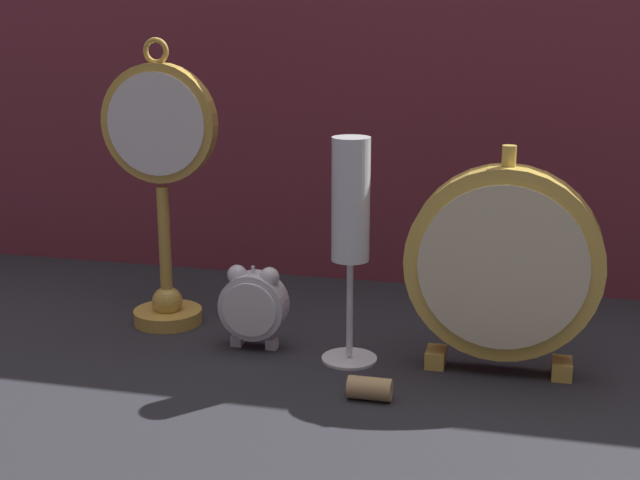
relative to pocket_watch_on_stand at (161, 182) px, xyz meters
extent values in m
plane|color=#232328|center=(0.19, -0.10, -0.17)|extent=(4.00, 4.00, 0.00)
cube|color=brown|center=(0.19, 0.23, 0.14)|extent=(1.68, 0.01, 0.61)
cylinder|color=gold|center=(0.00, 0.00, -0.16)|extent=(0.08, 0.08, 0.02)
sphere|color=gold|center=(0.00, 0.00, -0.14)|extent=(0.04, 0.04, 0.04)
cylinder|color=gold|center=(0.00, 0.00, -0.08)|extent=(0.01, 0.01, 0.15)
cylinder|color=gold|center=(0.00, 0.00, 0.07)|extent=(0.13, 0.02, 0.13)
cylinder|color=silver|center=(0.00, -0.01, 0.07)|extent=(0.12, 0.00, 0.12)
torus|color=gold|center=(0.00, 0.00, 0.15)|extent=(0.03, 0.01, 0.03)
cube|color=silver|center=(0.10, -0.05, -0.16)|extent=(0.01, 0.01, 0.01)
cube|color=silver|center=(0.14, -0.05, -0.16)|extent=(0.01, 0.01, 0.01)
cylinder|color=silver|center=(0.12, -0.05, -0.12)|extent=(0.07, 0.03, 0.07)
cylinder|color=silver|center=(0.12, -0.07, -0.12)|extent=(0.06, 0.00, 0.06)
sphere|color=silver|center=(0.11, -0.05, -0.09)|extent=(0.02, 0.02, 0.02)
sphere|color=silver|center=(0.14, -0.05, -0.09)|extent=(0.02, 0.02, 0.02)
cylinder|color=silver|center=(0.12, -0.05, -0.08)|extent=(0.00, 0.00, 0.01)
cube|color=gold|center=(0.32, -0.05, -0.16)|extent=(0.02, 0.03, 0.02)
cube|color=gold|center=(0.45, -0.05, -0.16)|extent=(0.02, 0.03, 0.02)
cylinder|color=gold|center=(0.39, -0.05, -0.05)|extent=(0.20, 0.04, 0.20)
cylinder|color=beige|center=(0.39, -0.07, -0.05)|extent=(0.17, 0.00, 0.17)
cylinder|color=gold|center=(0.39, -0.05, 0.05)|extent=(0.01, 0.01, 0.02)
cylinder|color=silver|center=(0.23, -0.06, -0.17)|extent=(0.06, 0.06, 0.01)
cylinder|color=silver|center=(0.23, -0.06, -0.11)|extent=(0.01, 0.01, 0.10)
cylinder|color=white|center=(0.23, -0.06, 0.00)|extent=(0.04, 0.04, 0.13)
cylinder|color=#E5D17F|center=(0.23, -0.06, -0.02)|extent=(0.03, 0.03, 0.08)
cylinder|color=tan|center=(0.27, -0.15, -0.16)|extent=(0.04, 0.02, 0.02)
camera|label=1|loc=(0.41, -0.92, 0.19)|focal=50.00mm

